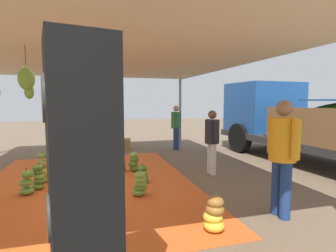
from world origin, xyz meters
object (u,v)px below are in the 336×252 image
banana_bunch_6 (46,172)px  banana_bunch_11 (101,225)px  banana_bunch_7 (140,184)px  banana_bunch_2 (134,162)px  banana_bunch_9 (120,165)px  banana_bunch_10 (39,177)px  worker_0 (176,124)px  banana_bunch_5 (214,215)px  crate_0 (124,144)px  cargo_truck_main (313,121)px  banana_bunch_13 (98,157)px  worker_1 (283,150)px  worker_2 (212,137)px  banana_bunch_0 (42,163)px  banana_bunch_14 (108,170)px  banana_bunch_12 (81,191)px  banana_bunch_3 (27,184)px  speaker_stack (84,203)px  banana_bunch_1 (143,175)px

banana_bunch_6 → banana_bunch_11: 3.02m
banana_bunch_7 → banana_bunch_11: bearing=-27.1°
banana_bunch_2 → banana_bunch_9: bearing=-93.8°
banana_bunch_2 → banana_bunch_10: (0.82, -2.03, 0.01)m
banana_bunch_11 → worker_0: 6.55m
banana_bunch_5 → crate_0: 6.68m
cargo_truck_main → crate_0: size_ratio=13.81×
banana_bunch_5 → banana_bunch_11: size_ratio=1.08×
banana_bunch_13 → banana_bunch_9: bearing=30.5°
worker_1 → worker_2: 2.48m
banana_bunch_0 → cargo_truck_main: cargo_truck_main is taller
banana_bunch_7 → banana_bunch_13: 2.68m
banana_bunch_14 → banana_bunch_5: bearing=24.6°
banana_bunch_9 → banana_bunch_14: (0.65, -0.32, 0.06)m
cargo_truck_main → banana_bunch_12: bearing=-76.8°
banana_bunch_3 → crate_0: 4.99m
banana_bunch_0 → banana_bunch_13: 1.39m
cargo_truck_main → speaker_stack: 7.53m
banana_bunch_2 → banana_bunch_6: size_ratio=1.07×
banana_bunch_1 → banana_bunch_11: banana_bunch_11 is taller
banana_bunch_14 → banana_bunch_11: bearing=-5.1°
banana_bunch_3 → cargo_truck_main: cargo_truck_main is taller
worker_2 → crate_0: bearing=-157.9°
banana_bunch_3 → banana_bunch_10: bearing=151.4°
worker_2 → speaker_stack: speaker_stack is taller
banana_bunch_11 → speaker_stack: 1.77m
banana_bunch_7 → worker_1: size_ratio=0.29×
banana_bunch_6 → worker_1: bearing=52.8°
banana_bunch_2 → banana_bunch_5: 3.40m
banana_bunch_7 → worker_1: (1.47, 1.92, 0.81)m
banana_bunch_2 → worker_2: 2.03m
speaker_stack → banana_bunch_12: bearing=-177.1°
banana_bunch_2 → worker_2: (0.72, 1.78, 0.66)m
banana_bunch_5 → banana_bunch_12: size_ratio=1.03×
banana_bunch_3 → banana_bunch_10: (-0.29, 0.16, 0.02)m
banana_bunch_11 → worker_1: 2.79m
banana_bunch_0 → speaker_stack: 5.49m
banana_bunch_6 → speaker_stack: (4.35, 0.93, 0.86)m
banana_bunch_1 → banana_bunch_13: 2.03m
banana_bunch_10 → crate_0: bearing=152.3°
banana_bunch_2 → banana_bunch_6: 2.01m
worker_1 → worker_0: bearing=178.2°
banana_bunch_6 → worker_1: worker_1 is taller
banana_bunch_7 → worker_0: bearing=154.4°
banana_bunch_2 → banana_bunch_9: banana_bunch_2 is taller
banana_bunch_7 → worker_1: 2.55m
banana_bunch_5 → banana_bunch_14: banana_bunch_14 is taller
banana_bunch_9 → speaker_stack: (4.74, -0.69, 0.90)m
banana_bunch_1 → speaker_stack: (3.75, -1.09, 0.90)m
banana_bunch_9 → banana_bunch_10: 1.88m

